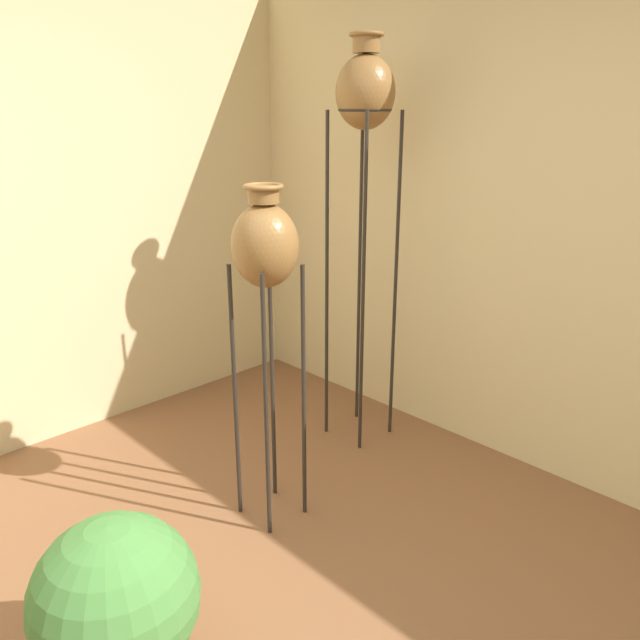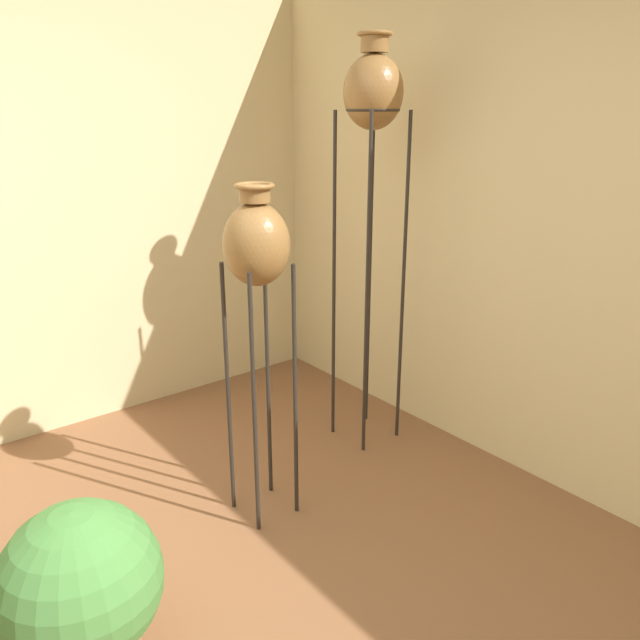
{
  "view_description": "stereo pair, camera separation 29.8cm",
  "coord_description": "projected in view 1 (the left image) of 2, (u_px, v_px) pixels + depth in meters",
  "views": [
    {
      "loc": [
        -0.79,
        -1.35,
        1.88
      ],
      "look_at": [
        1.31,
        0.8,
        0.86
      ],
      "focal_mm": 35.0,
      "sensor_mm": 36.0,
      "label": 1
    },
    {
      "loc": [
        -0.57,
        -1.55,
        1.88
      ],
      "look_at": [
        1.31,
        0.8,
        0.86
      ],
      "focal_mm": 35.0,
      "sensor_mm": 36.0,
      "label": 2
    }
  ],
  "objects": [
    {
      "name": "wall_right",
      "position": [
        562.0,
        222.0,
        3.06
      ],
      "size": [
        0.06,
        8.32,
        2.7
      ],
      "color": "beige",
      "rests_on": "ground_plane"
    },
    {
      "name": "vase_stand_tall",
      "position": [
        365.0,
        105.0,
        3.22
      ],
      "size": [
        0.31,
        0.31,
        2.24
      ],
      "color": "#28231E",
      "rests_on": "ground_plane"
    },
    {
      "name": "vase_stand_medium",
      "position": [
        265.0,
        253.0,
        2.65
      ],
      "size": [
        0.29,
        0.29,
        1.59
      ],
      "color": "#28231E",
      "rests_on": "ground_plane"
    },
    {
      "name": "potted_plant",
      "position": [
        117.0,
        609.0,
        1.99
      ],
      "size": [
        0.54,
        0.54,
        0.67
      ],
      "color": "olive",
      "rests_on": "ground_plane"
    }
  ]
}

